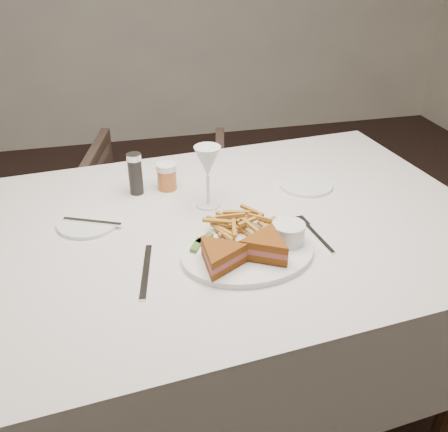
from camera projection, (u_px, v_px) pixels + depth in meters
ground at (184, 404)px, 1.72m from camera, size 5.00×5.00×0.00m
table at (220, 329)px, 1.50m from camera, size 1.51×1.08×0.75m
chair_far at (159, 198)px, 2.35m from camera, size 0.73×0.70×0.63m
table_setting at (230, 223)px, 1.24m from camera, size 0.80×0.56×0.18m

